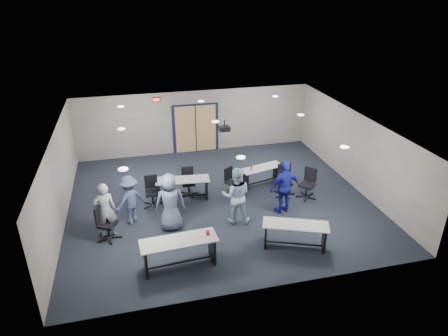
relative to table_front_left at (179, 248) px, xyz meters
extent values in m
plane|color=black|center=(1.80, 3.14, -0.56)|extent=(10.00, 10.00, 0.00)
cube|color=slate|center=(1.80, 7.64, 0.79)|extent=(10.00, 0.04, 2.70)
cube|color=slate|center=(1.80, -1.36, 0.79)|extent=(10.00, 0.04, 2.70)
cube|color=slate|center=(-3.20, 3.14, 0.79)|extent=(0.04, 9.00, 2.70)
cube|color=slate|center=(6.80, 3.14, 0.79)|extent=(0.04, 9.00, 2.70)
cube|color=silver|center=(1.80, 3.14, 2.14)|extent=(10.00, 9.00, 0.04)
cube|color=#111633|center=(1.80, 7.61, 0.49)|extent=(2.00, 0.06, 2.20)
cube|color=tan|center=(1.35, 7.59, 0.49)|extent=(0.85, 0.04, 2.05)
cube|color=tan|center=(2.25, 7.59, 0.49)|extent=(0.85, 0.04, 2.05)
cube|color=black|center=(0.20, 7.59, 1.89)|extent=(0.32, 0.05, 0.18)
cube|color=#FF0C0C|center=(0.20, 7.56, 1.89)|extent=(0.26, 0.02, 0.12)
cylinder|color=black|center=(2.10, 3.64, 2.02)|extent=(0.04, 0.04, 0.24)
cube|color=black|center=(2.10, 3.64, 1.84)|extent=(0.35, 0.30, 0.14)
cylinder|color=black|center=(2.10, 3.49, 1.84)|extent=(0.08, 0.03, 0.08)
cube|color=#AAA7A1|center=(-0.01, 0.00, 0.24)|extent=(2.03, 0.79, 0.03)
cube|color=black|center=(-0.89, -0.06, -0.17)|extent=(0.09, 0.61, 0.78)
cube|color=black|center=(0.88, 0.06, -0.17)|extent=(0.09, 0.61, 0.78)
cube|color=black|center=(-0.01, 0.00, -0.45)|extent=(1.77, 0.17, 0.04)
cylinder|color=red|center=(0.77, 0.05, 0.32)|extent=(0.09, 0.09, 0.13)
cube|color=#AAA7A1|center=(3.26, 0.07, 0.16)|extent=(1.91, 1.24, 0.03)
cube|color=black|center=(2.51, 0.37, -0.20)|extent=(0.25, 0.53, 0.71)
cube|color=black|center=(4.01, -0.23, -0.20)|extent=(0.25, 0.53, 0.71)
cube|color=black|center=(3.26, 0.07, -0.46)|extent=(1.52, 0.65, 0.04)
cube|color=#AAA7A1|center=(0.61, 3.55, 0.17)|extent=(1.87, 0.78, 0.03)
cube|color=black|center=(-0.19, 3.63, -0.20)|extent=(0.11, 0.56, 0.71)
cube|color=black|center=(1.42, 3.48, -0.20)|extent=(0.11, 0.56, 0.71)
cube|color=black|center=(0.61, 3.55, -0.46)|extent=(1.61, 0.21, 0.04)
cube|color=#AAA7A1|center=(3.59, 3.97, 0.09)|extent=(1.72, 0.95, 0.03)
cube|color=black|center=(2.88, 3.78, -0.24)|extent=(0.17, 0.50, 0.64)
cube|color=black|center=(4.29, 4.15, -0.24)|extent=(0.17, 0.50, 0.64)
cube|color=black|center=(3.59, 3.97, -0.47)|extent=(1.42, 0.42, 0.04)
imported|color=#9398A0|center=(-1.87, 1.89, 0.31)|extent=(0.68, 0.50, 1.73)
imported|color=slate|center=(0.00, 1.83, 0.35)|extent=(0.90, 0.60, 1.81)
imported|color=#AAC5E2|center=(2.00, 1.74, 0.36)|extent=(1.03, 0.89, 1.83)
imported|color=navy|center=(3.64, 1.91, 0.34)|extent=(1.12, 0.67, 1.80)
imported|color=#404B74|center=(-1.18, 2.47, 0.24)|extent=(1.18, 1.08, 1.59)
camera|label=1|loc=(-0.90, -8.50, 6.30)|focal=32.00mm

